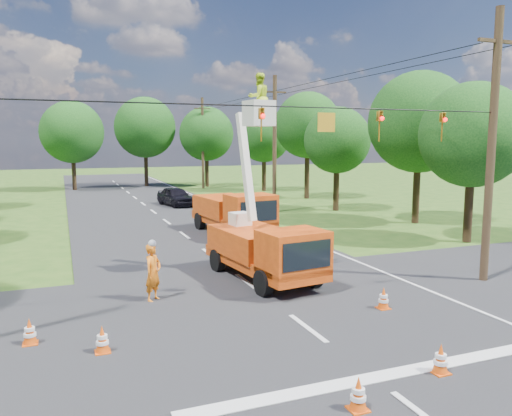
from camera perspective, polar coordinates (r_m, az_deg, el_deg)
name	(u,v)px	position (r m, az deg, el deg)	size (l,w,h in m)	color
ground	(167,222)	(33.03, -10.15, -1.63)	(140.00, 140.00, 0.00)	#2A4D17
road_main	(167,222)	(33.03, -10.15, -1.63)	(12.00, 100.00, 0.06)	black
road_cross	(279,308)	(16.21, 2.62, -11.30)	(56.00, 10.00, 0.07)	black
stop_bar	(374,380)	(12.01, 13.29, -18.56)	(9.00, 0.45, 0.02)	silver
edge_line	(247,218)	(34.53, -1.00, -1.11)	(0.12, 90.00, 0.02)	silver
bucket_truck	(265,237)	(18.85, 0.99, -3.33)	(2.98, 6.18, 7.77)	#E04F0F
second_truck	(234,212)	(28.24, -2.53, -0.45)	(3.21, 6.82, 2.47)	#E04F0F
ground_worker	(153,273)	(16.91, -11.68, -7.25)	(0.70, 0.46, 1.92)	#FE9F15
distant_car	(176,196)	(41.26, -9.14, 1.32)	(1.83, 4.55, 1.55)	black
traffic_cone_0	(358,394)	(10.59, 11.61, -20.12)	(0.38, 0.38, 0.71)	#DE4C0B
traffic_cone_1	(441,359)	(12.53, 20.35, -15.91)	(0.38, 0.38, 0.71)	#DE4C0B
traffic_cone_2	(242,256)	(21.63, -1.65, -5.45)	(0.38, 0.38, 0.71)	#DE4C0B
traffic_cone_3	(235,243)	(24.35, -2.36, -3.97)	(0.38, 0.38, 0.71)	#DE4C0B
traffic_cone_4	(102,340)	(13.39, -17.16, -14.19)	(0.38, 0.38, 0.71)	#DE4C0B
traffic_cone_5	(30,332)	(14.54, -24.45, -12.77)	(0.38, 0.38, 0.71)	#DE4C0B
traffic_cone_7	(244,219)	(31.60, -1.41, -1.27)	(0.38, 0.38, 0.71)	#DE4C0B
traffic_cone_8	(383,299)	(16.40, 14.37, -9.99)	(0.38, 0.38, 0.71)	#DE4C0B
pole_right_near	(492,145)	(20.34, 25.33, 6.48)	(1.80, 0.30, 10.00)	#4C3823
pole_right_mid	(275,143)	(37.06, 2.14, 7.42)	(1.80, 0.30, 10.00)	#4C3823
pole_right_far	(203,142)	(55.98, -6.11, 7.46)	(1.80, 0.30, 10.00)	#4C3823
signal_span	(344,122)	(16.37, 10.00, 9.69)	(18.00, 0.29, 1.07)	black
tree_right_a	(473,135)	(28.11, 23.52, 7.64)	(5.40, 5.40, 8.28)	#382616
tree_right_b	(419,122)	(33.60, 18.16, 9.28)	(6.40, 6.40, 9.65)	#382616
tree_right_c	(337,140)	(38.31, 9.26, 7.64)	(5.00, 5.00, 7.83)	#382616
tree_right_d	(308,125)	(46.11, 5.92, 9.38)	(6.00, 6.00, 9.70)	#382616
tree_right_e	(264,136)	(52.95, 0.93, 8.26)	(5.60, 5.60, 8.63)	#382616
tree_far_a	(72,132)	(57.02, -20.28, 8.13)	(6.60, 6.60, 9.50)	#382616
tree_far_b	(145,128)	(59.74, -12.57, 8.97)	(7.00, 7.00, 10.32)	#382616
tree_far_c	(206,134)	(58.18, -5.68, 8.42)	(6.20, 6.20, 9.18)	#382616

